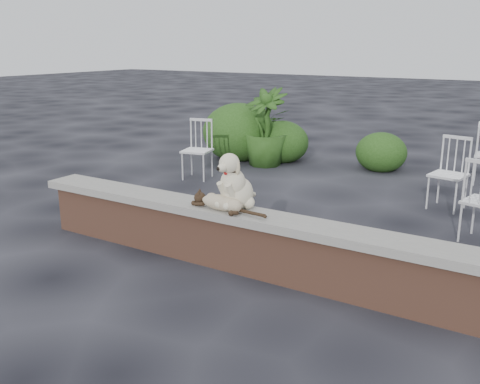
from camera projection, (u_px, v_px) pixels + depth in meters
The scene contains 10 objects.
ground at pixel (298, 283), 4.90m from camera, with size 60.00×60.00×0.00m, color black.
brick_wall at pixel (299, 257), 4.83m from camera, with size 6.00×0.30×0.50m, color brown.
capstone at pixel (300, 227), 4.75m from camera, with size 6.20×0.40×0.08m, color slate.
dog at pixel (238, 179), 5.09m from camera, with size 0.37×0.48×0.56m, color beige, non-canonical shape.
cat at pixel (222, 202), 5.06m from camera, with size 0.99×0.24×0.17m, color tan, non-canonical shape.
chair_b at pixel (449, 174), 6.97m from camera, with size 0.56×0.56×0.94m, color white, non-canonical shape.
chair_a at pixel (197, 150), 8.54m from camera, with size 0.56×0.56×0.94m, color white, non-canonical shape.
potted_plant_a at pixel (264, 127), 10.32m from camera, with size 1.00×0.87×1.11m, color #204112.
potted_plant_b at pixel (265, 127), 9.42m from camera, with size 0.76×0.76×1.36m, color #204112.
shrubbery at pixel (269, 138), 9.85m from camera, with size 3.69×1.50×1.10m.
Camera 1 is at (1.93, -4.10, 2.11)m, focal length 40.29 mm.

